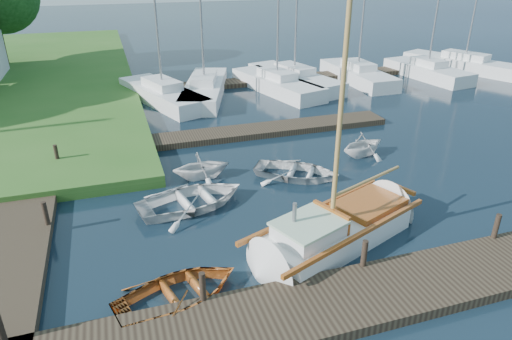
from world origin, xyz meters
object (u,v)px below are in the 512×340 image
object	(u,v)px
tender_a	(192,197)
marina_boat_0	(163,93)
mooring_post_0	(0,328)
sailboat	(339,230)
marina_boat_3	(294,77)
mooring_post_2	(364,253)
mooring_post_3	(496,226)
dinghy	(179,289)
mooring_post_4	(46,213)
marina_boat_1	(205,88)
marina_boat_2	(277,83)
marina_boat_6	(427,70)
mooring_post_5	(57,154)
tender_d	(363,143)
marina_boat_7	(464,63)
tender_b	(201,164)
tender_c	(297,169)
marina_boat_4	(358,73)
mooring_post_1	(203,286)

from	to	relation	value
tender_a	marina_boat_0	size ratio (longest dim) A/B	0.36
mooring_post_0	sailboat	distance (m)	9.31
marina_boat_3	mooring_post_2	bearing A→B (deg)	148.17
mooring_post_3	marina_boat_0	world-z (taller)	marina_boat_0
dinghy	mooring_post_4	bearing A→B (deg)	22.01
marina_boat_1	tender_a	bearing A→B (deg)	-175.49
mooring_post_0	marina_boat_2	size ratio (longest dim) A/B	0.07
marina_boat_0	dinghy	bearing A→B (deg)	153.84
marina_boat_6	marina_boat_3	bearing A→B (deg)	76.42
mooring_post_5	dinghy	world-z (taller)	mooring_post_5
marina_boat_6	mooring_post_3	bearing A→B (deg)	140.32
tender_d	marina_boat_7	world-z (taller)	marina_boat_7
marina_boat_1	marina_boat_6	xyz separation A→B (m)	(16.43, -0.20, 0.02)
marina_boat_0	marina_boat_3	bearing A→B (deg)	-102.31
mooring_post_2	marina_boat_2	size ratio (longest dim) A/B	0.07
tender_b	marina_boat_0	bearing A→B (deg)	-1.34
tender_c	marina_boat_7	bearing A→B (deg)	-20.63
mooring_post_3	mooring_post_0	bearing A→B (deg)	180.00
marina_boat_7	marina_boat_6	bearing A→B (deg)	81.35
mooring_post_0	sailboat	bearing A→B (deg)	10.78
marina_boat_2	marina_boat_4	bearing A→B (deg)	-97.85
mooring_post_1	mooring_post_3	xyz separation A→B (m)	(9.00, 0.00, 0.00)
mooring_post_0	tender_a	world-z (taller)	mooring_post_0
tender_d	marina_boat_4	bearing A→B (deg)	-43.83
sailboat	marina_boat_0	xyz separation A→B (m)	(-3.23, 16.70, 0.23)
sailboat	marina_boat_3	distance (m)	18.86
dinghy	marina_boat_6	xyz separation A→B (m)	(21.05, 18.17, 0.23)
mooring_post_3	sailboat	bearing A→B (deg)	158.22
mooring_post_0	tender_b	distance (m)	9.53
tender_b	marina_boat_7	bearing A→B (deg)	-63.67
mooring_post_1	marina_boat_0	size ratio (longest dim) A/B	0.07
dinghy	mooring_post_3	bearing A→B (deg)	-108.88
marina_boat_0	marina_boat_4	size ratio (longest dim) A/B	0.99
tender_c	marina_boat_4	xyz separation A→B (m)	(10.09, 13.11, 0.22)
tender_c	marina_boat_6	distance (m)	19.78
tender_d	marina_boat_7	size ratio (longest dim) A/B	0.22
tender_d	mooring_post_2	bearing A→B (deg)	134.59
dinghy	mooring_post_0	bearing A→B (deg)	81.63
tender_a	tender_d	bearing A→B (deg)	-86.51
mooring_post_2	marina_boat_4	size ratio (longest dim) A/B	0.07
sailboat	marina_boat_3	bearing A→B (deg)	50.18
sailboat	marina_boat_1	bearing A→B (deg)	70.10
sailboat	marina_boat_7	world-z (taller)	marina_boat_7
marina_boat_1	sailboat	bearing A→B (deg)	-159.68
mooring_post_1	marina_boat_4	xyz separation A→B (m)	(15.22, 19.39, -0.13)
tender_c	tender_a	bearing A→B (deg)	138.32
mooring_post_5	marina_boat_2	bearing A→B (deg)	33.88
mooring_post_2	marina_boat_6	xyz separation A→B (m)	(16.02, 18.69, -0.12)
mooring_post_4	tender_b	world-z (taller)	tender_b
tender_c	marina_boat_7	size ratio (longest dim) A/B	0.33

